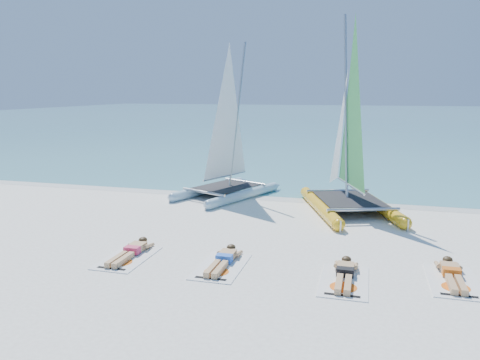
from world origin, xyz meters
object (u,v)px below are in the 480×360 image
Objects in this scene: sunbather_a at (131,251)px; sunbather_b at (224,259)px; towel_c at (344,281)px; sunbather_d at (452,273)px; sunbather_c at (345,273)px; catamaran_blue at (227,149)px; towel_d at (453,281)px; catamaran_yellow at (347,147)px; towel_a at (128,258)px; towel_b at (221,266)px.

sunbather_a and sunbather_b have the same top height.
sunbather_d is (2.22, 0.79, 0.11)m from towel_c.
towel_c is 1.07× the size of sunbather_c.
towel_c is (2.77, -0.30, -0.11)m from sunbather_b.
towel_d is (7.00, -6.61, -1.78)m from catamaran_blue.
catamaran_yellow is 3.90× the size of sunbather_b.
towel_d is at bearing 4.21° from towel_a.
towel_d is at bearing 2.72° from sunbather_a.
sunbather_b is 1.00× the size of sunbather_d.
towel_b is 0.22m from sunbather_b.
catamaran_blue is 3.24× the size of towel_c.
towel_c is 2.36m from sunbather_d.
catamaran_blue reaches higher than towel_a.
sunbather_c reaches higher than towel_a.
catamaran_blue is 9.79m from towel_d.
sunbather_b reaches higher than towel_c.
sunbather_a is (-4.78, -6.25, -2.00)m from catamaran_yellow.
towel_a is 1.00× the size of towel_c.
towel_b is 1.07× the size of sunbather_b.
sunbather_a is at bearing 90.00° from towel_a.
towel_b is at bearing -172.19° from sunbather_d.
catamaran_yellow is 6.63m from sunbather_c.
towel_b is at bearing -178.18° from sunbather_c.
catamaran_yellow is 3.90× the size of sunbather_c.
catamaran_yellow reaches higher than towel_a.
catamaran_blue is 3.47× the size of sunbather_d.
catamaran_blue is 9.64m from sunbather_d.
towel_d is 1.07× the size of sunbather_d.
sunbather_b is at bearing 90.00° from towel_b.
catamaran_yellow reaches higher than catamaran_blue.
sunbather_d is at bearing 5.70° from towel_a.
sunbather_a is (-0.35, -6.96, -1.67)m from catamaran_blue.
towel_c is (4.78, -7.21, -1.78)m from catamaran_blue.
catamaran_yellow is (4.43, -0.71, 0.33)m from catamaran_blue.
sunbather_b is at bearing 1.18° from sunbather_a.
catamaran_blue reaches higher than sunbather_d.
sunbather_a is 7.35m from towel_d.
towel_b and towel_d have the same top height.
sunbather_a is 2.36m from sunbather_b.
sunbather_c is at bearing -2.15° from sunbather_b.
sunbather_b is at bearing -50.70° from catamaran_blue.
sunbather_b is at bearing 177.85° from sunbather_c.
catamaran_blue is 3.24× the size of towel_b.
towel_b is 1.00× the size of towel_d.
sunbather_d is at bearing 15.02° from sunbather_c.
sunbather_c reaches higher than towel_d.
sunbather_d is (7.34, 0.54, 0.00)m from sunbather_a.
towel_d is (2.22, 0.60, 0.00)m from towel_c.
catamaran_yellow is 3.64× the size of towel_c.
towel_d is at bearing -20.29° from catamaran_blue.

